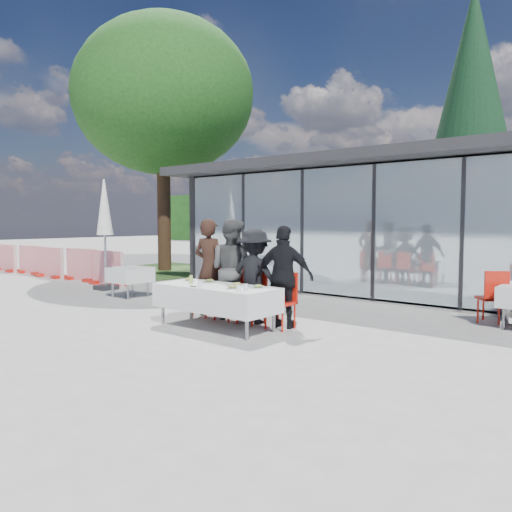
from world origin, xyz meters
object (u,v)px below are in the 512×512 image
at_px(diner_chair_d, 283,297).
at_px(plate_b, 210,281).
at_px(diner_chair_c, 254,294).
at_px(folded_eyeglasses, 193,286).
at_px(dining_table, 216,297).
at_px(diner_a, 210,267).
at_px(conifer_tree, 471,109).
at_px(diner_c, 255,276).
at_px(plate_extra, 233,287).
at_px(spare_chair_b, 494,294).
at_px(diner_d, 284,277).
at_px(deciduous_tree, 163,97).
at_px(diner_chair_b, 231,291).
at_px(construction_barriers, 41,263).
at_px(juice_bottle, 191,279).
at_px(plate_c, 237,285).
at_px(spare_table_left, 130,275).
at_px(diner_b, 232,269).
at_px(market_umbrella, 105,215).
at_px(plate_a, 189,280).
at_px(plate_d, 258,287).
at_px(diner_chair_a, 209,289).

relative_size(diner_chair_d, plate_b, 4.04).
height_order(diner_chair_c, plate_b, diner_chair_c).
relative_size(plate_b, folded_eyeglasses, 1.72).
bearing_deg(dining_table, diner_a, 139.49).
bearing_deg(conifer_tree, diner_c, -90.67).
bearing_deg(plate_extra, spare_chair_b, 49.00).
xyz_separation_m(diner_d, deciduous_tree, (-9.52, 5.44, 5.58)).
height_order(diner_chair_b, construction_barriers, construction_barriers).
xyz_separation_m(diner_chair_d, juice_bottle, (-1.44, -0.83, 0.29)).
xyz_separation_m(plate_c, spare_table_left, (-4.43, 1.08, -0.22)).
xyz_separation_m(diner_chair_c, plate_b, (-0.60, -0.53, 0.24)).
distance_m(dining_table, diner_b, 0.94).
bearing_deg(diner_d, market_umbrella, -23.47).
bearing_deg(diner_a, diner_chair_d, 172.14).
height_order(plate_a, conifer_tree, conifer_tree).
relative_size(diner_c, plate_b, 7.16).
relative_size(diner_chair_d, plate_d, 4.04).
distance_m(diner_chair_a, diner_d, 1.85).
relative_size(diner_c, plate_a, 7.16).
xyz_separation_m(diner_chair_b, diner_chair_d, (1.22, 0.00, 0.00)).
xyz_separation_m(diner_b, diner_c, (0.56, 0.00, -0.09)).
bearing_deg(folded_eyeglasses, dining_table, 65.36).
bearing_deg(construction_barriers, diner_b, -8.75).
xyz_separation_m(diner_chair_a, plate_d, (1.74, -0.61, 0.24)).
distance_m(plate_b, folded_eyeglasses, 0.63).
bearing_deg(dining_table, diner_d, 40.51).
xyz_separation_m(diner_chair_a, deciduous_tree, (-7.70, 5.47, 5.94)).
bearing_deg(construction_barriers, conifer_tree, 44.88).
xyz_separation_m(diner_b, diner_chair_c, (0.56, -0.03, -0.42)).
bearing_deg(diner_b, diner_d, 177.83).
height_order(dining_table, plate_a, plate_a).
height_order(dining_table, diner_d, diner_d).
relative_size(plate_b, spare_chair_b, 0.25).
relative_size(diner_chair_d, plate_c, 4.04).
bearing_deg(diner_chair_c, plate_b, -138.83).
relative_size(diner_d, spare_table_left, 2.09).
relative_size(plate_c, spare_table_left, 0.28).
relative_size(diner_chair_d, spare_chair_b, 1.00).
xyz_separation_m(plate_c, market_umbrella, (-6.10, 1.53, 1.25)).
distance_m(diner_c, plate_b, 0.83).
bearing_deg(diner_chair_c, deciduous_tree, 148.29).
xyz_separation_m(dining_table, plate_a, (-0.82, 0.14, 0.24)).
height_order(construction_barriers, deciduous_tree, deciduous_tree).
bearing_deg(market_umbrella, plate_b, -15.15).
relative_size(diner_b, deciduous_tree, 0.20).
bearing_deg(diner_b, spare_table_left, -9.10).
bearing_deg(diner_d, conifer_tree, -103.38).
bearing_deg(spare_chair_b, folded_eyeglasses, -135.13).
xyz_separation_m(plate_a, folded_eyeglasses, (0.65, -0.52, -0.02)).
height_order(diner_chair_a, construction_barriers, construction_barriers).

